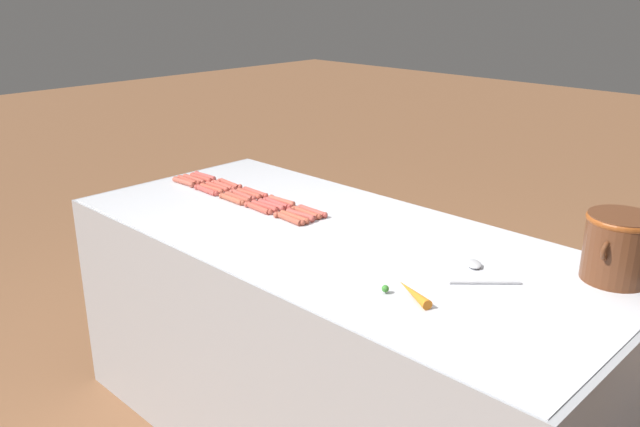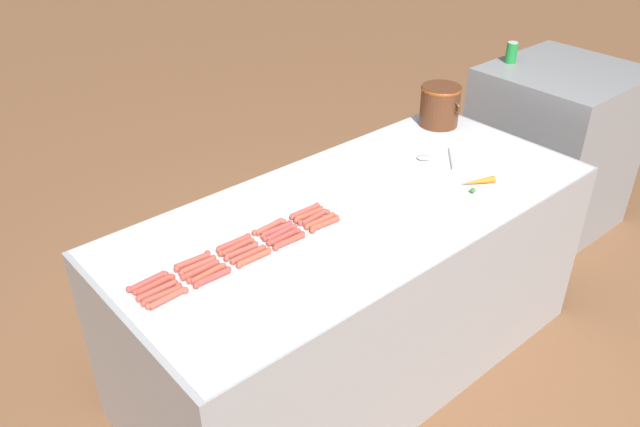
{
  "view_description": "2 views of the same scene",
  "coord_description": "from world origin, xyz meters",
  "px_view_note": "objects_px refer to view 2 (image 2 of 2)",
  "views": [
    {
      "loc": [
        1.67,
        1.55,
        1.8
      ],
      "look_at": [
        -0.08,
        -0.16,
        0.93
      ],
      "focal_mm": 36.84,
      "sensor_mm": 36.0,
      "label": 1
    },
    {
      "loc": [
        1.65,
        -1.65,
        2.33
      ],
      "look_at": [
        0.01,
        -0.22,
        0.96
      ],
      "focal_mm": 35.86,
      "sensor_mm": 36.0,
      "label": 2
    }
  ],
  "objects_px": {
    "hot_dog_11": "(200,270)",
    "soda_can": "(511,52)",
    "carrot": "(477,182)",
    "hot_dog_24": "(324,224)",
    "hot_dog_19": "(320,221)",
    "hot_dog_1": "(192,261)",
    "hot_dog_12": "(241,251)",
    "hot_dog_18": "(284,237)",
    "back_cabinet": "(551,149)",
    "hot_dog_21": "(212,277)",
    "hot_dog_4": "(305,211)",
    "hot_dog_7": "(236,247)",
    "hot_dog_23": "(289,241)",
    "hot_dog_3": "(269,227)",
    "hot_dog_8": "(276,230)",
    "hot_dog_17": "(248,254)",
    "hot_dog_16": "(207,273)",
    "hot_dog_15": "(162,294)",
    "hot_dog_9": "(309,214)",
    "hot_dog_13": "(280,233)",
    "hot_dog_0": "(148,282)",
    "serving_spoon": "(433,158)",
    "hot_dog_20": "(167,298)",
    "hot_dog_6": "(198,265)",
    "hot_dog_5": "(154,285)",
    "bean_pot": "(440,104)",
    "hot_dog_2": "(234,243)",
    "hot_dog_14": "(314,217)"
  },
  "relations": [
    {
      "from": "hot_dog_11",
      "to": "soda_can",
      "type": "height_order",
      "value": "soda_can"
    },
    {
      "from": "carrot",
      "to": "hot_dog_24",
      "type": "bearing_deg",
      "value": -104.8
    },
    {
      "from": "hot_dog_19",
      "to": "soda_can",
      "type": "relative_size",
      "value": 1.3
    },
    {
      "from": "hot_dog_1",
      "to": "hot_dog_12",
      "type": "xyz_separation_m",
      "value": [
        0.07,
        0.17,
        0.0
      ]
    },
    {
      "from": "hot_dog_18",
      "to": "carrot",
      "type": "relative_size",
      "value": 0.94
    },
    {
      "from": "back_cabinet",
      "to": "hot_dog_21",
      "type": "height_order",
      "value": "back_cabinet"
    },
    {
      "from": "hot_dog_4",
      "to": "hot_dog_7",
      "type": "height_order",
      "value": "same"
    },
    {
      "from": "hot_dog_23",
      "to": "hot_dog_3",
      "type": "bearing_deg",
      "value": 179.7
    },
    {
      "from": "hot_dog_8",
      "to": "soda_can",
      "type": "xyz_separation_m",
      "value": [
        -0.37,
        2.07,
        0.19
      ]
    },
    {
      "from": "hot_dog_17",
      "to": "hot_dog_16",
      "type": "bearing_deg",
      "value": -90.05
    },
    {
      "from": "hot_dog_15",
      "to": "soda_can",
      "type": "relative_size",
      "value": 1.3
    },
    {
      "from": "hot_dog_23",
      "to": "hot_dog_21",
      "type": "bearing_deg",
      "value": -89.86
    },
    {
      "from": "hot_dog_11",
      "to": "hot_dog_9",
      "type": "bearing_deg",
      "value": 93.34
    },
    {
      "from": "hot_dog_12",
      "to": "hot_dog_23",
      "type": "xyz_separation_m",
      "value": [
        0.07,
        0.18,
        0.0
      ]
    },
    {
      "from": "hot_dog_13",
      "to": "hot_dog_0",
      "type": "bearing_deg",
      "value": -96.47
    },
    {
      "from": "soda_can",
      "to": "serving_spoon",
      "type": "bearing_deg",
      "value": -71.9
    },
    {
      "from": "hot_dog_7",
      "to": "hot_dog_24",
      "type": "bearing_deg",
      "value": 74.79
    },
    {
      "from": "serving_spoon",
      "to": "hot_dog_8",
      "type": "bearing_deg",
      "value": -89.6
    },
    {
      "from": "hot_dog_1",
      "to": "hot_dog_13",
      "type": "relative_size",
      "value": 1.0
    },
    {
      "from": "hot_dog_15",
      "to": "hot_dog_7",
      "type": "bearing_deg",
      "value": 100.6
    },
    {
      "from": "hot_dog_19",
      "to": "hot_dog_20",
      "type": "height_order",
      "value": "same"
    },
    {
      "from": "hot_dog_21",
      "to": "hot_dog_13",
      "type": "bearing_deg",
      "value": 100.63
    },
    {
      "from": "hot_dog_6",
      "to": "hot_dog_13",
      "type": "bearing_deg",
      "value": 85.45
    },
    {
      "from": "hot_dog_8",
      "to": "hot_dog_20",
      "type": "bearing_deg",
      "value": -80.44
    },
    {
      "from": "hot_dog_5",
      "to": "hot_dog_16",
      "type": "relative_size",
      "value": 1.0
    },
    {
      "from": "hot_dog_3",
      "to": "hot_dog_18",
      "type": "distance_m",
      "value": 0.09
    },
    {
      "from": "hot_dog_18",
      "to": "bean_pot",
      "type": "relative_size",
      "value": 0.61
    },
    {
      "from": "hot_dog_7",
      "to": "bean_pot",
      "type": "relative_size",
      "value": 0.61
    },
    {
      "from": "hot_dog_2",
      "to": "hot_dog_6",
      "type": "xyz_separation_m",
      "value": [
        0.03,
        -0.18,
        0.0
      ]
    },
    {
      "from": "hot_dog_2",
      "to": "soda_can",
      "type": "xyz_separation_m",
      "value": [
        -0.34,
        2.25,
        0.19
      ]
    },
    {
      "from": "hot_dog_2",
      "to": "hot_dog_24",
      "type": "height_order",
      "value": "same"
    },
    {
      "from": "hot_dog_6",
      "to": "hot_dog_13",
      "type": "relative_size",
      "value": 1.0
    },
    {
      "from": "hot_dog_21",
      "to": "hot_dog_9",
      "type": "bearing_deg",
      "value": 100.47
    },
    {
      "from": "hot_dog_3",
      "to": "hot_dog_6",
      "type": "distance_m",
      "value": 0.36
    },
    {
      "from": "hot_dog_18",
      "to": "hot_dog_17",
      "type": "bearing_deg",
      "value": -89.14
    },
    {
      "from": "hot_dog_5",
      "to": "back_cabinet",
      "type": "bearing_deg",
      "value": 91.47
    },
    {
      "from": "hot_dog_19",
      "to": "soda_can",
      "type": "height_order",
      "value": "soda_can"
    },
    {
      "from": "hot_dog_14",
      "to": "hot_dog_16",
      "type": "relative_size",
      "value": 1.0
    },
    {
      "from": "hot_dog_17",
      "to": "hot_dog_4",
      "type": "bearing_deg",
      "value": 104.93
    },
    {
      "from": "hot_dog_5",
      "to": "carrot",
      "type": "relative_size",
      "value": 0.94
    },
    {
      "from": "hot_dog_12",
      "to": "hot_dog_16",
      "type": "relative_size",
      "value": 1.0
    },
    {
      "from": "hot_dog_0",
      "to": "hot_dog_14",
      "type": "height_order",
      "value": "same"
    },
    {
      "from": "hot_dog_6",
      "to": "hot_dog_11",
      "type": "relative_size",
      "value": 1.0
    },
    {
      "from": "hot_dog_13",
      "to": "hot_dog_23",
      "type": "relative_size",
      "value": 1.0
    },
    {
      "from": "hot_dog_2",
      "to": "hot_dog_16",
      "type": "distance_m",
      "value": 0.21
    },
    {
      "from": "hot_dog_17",
      "to": "hot_dog_21",
      "type": "distance_m",
      "value": 0.18
    },
    {
      "from": "back_cabinet",
      "to": "hot_dog_15",
      "type": "xyz_separation_m",
      "value": [
        0.14,
        -2.78,
        0.4
      ]
    },
    {
      "from": "serving_spoon",
      "to": "hot_dog_13",
      "type": "bearing_deg",
      "value": -87.93
    },
    {
      "from": "hot_dog_12",
      "to": "hot_dog_19",
      "type": "relative_size",
      "value": 1.0
    },
    {
      "from": "hot_dog_23",
      "to": "hot_dog_9",
      "type": "bearing_deg",
      "value": 118.32
    }
  ]
}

